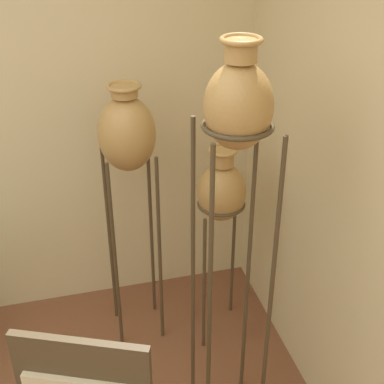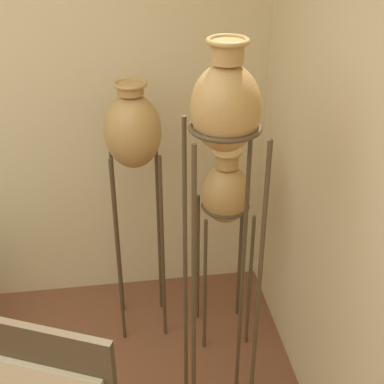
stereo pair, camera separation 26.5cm
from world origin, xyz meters
name	(u,v)px [view 1 (the left image)]	position (x,y,z in m)	size (l,w,h in m)	color
vase_stand_tall	(238,124)	(1.38, 0.73, 1.61)	(0.30, 0.30, 1.94)	#473823
vase_stand_medium	(127,139)	(1.05, 1.47, 1.27)	(0.30, 0.30, 1.57)	#473823
vase_stand_short	(221,195)	(1.52, 1.33, 0.95)	(0.28, 0.28, 1.23)	#473823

